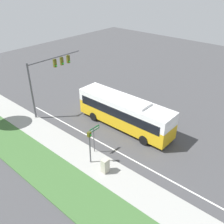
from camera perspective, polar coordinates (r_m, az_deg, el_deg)
ground_plane at (r=24.81m, az=10.26°, el=-6.89°), size 80.00×80.00×0.00m
sidewalk at (r=20.82m, az=0.88°, el=-14.58°), size 2.80×80.00×0.12m
grass_verge at (r=19.26m, az=-5.67°, el=-19.56°), size 3.60×80.00×0.10m
lane_divider_near at (r=22.39m, az=5.27°, el=-11.12°), size 0.14×30.00×0.01m
bus at (r=25.79m, az=2.88°, el=0.18°), size 2.69×10.84×3.47m
signal_gantry at (r=28.70m, az=-14.24°, el=8.78°), size 7.09×0.41×6.45m
pedestrian_signal at (r=20.81m, az=-5.12°, el=-6.99°), size 0.28×0.34×3.25m
street_sign at (r=22.20m, az=-4.11°, el=-5.30°), size 1.20×0.08×2.75m
utility_cabinet at (r=20.74m, az=-1.57°, el=-12.16°), size 0.59×0.48×1.27m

